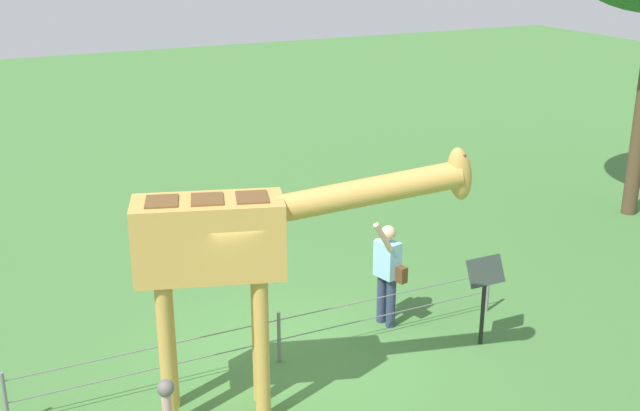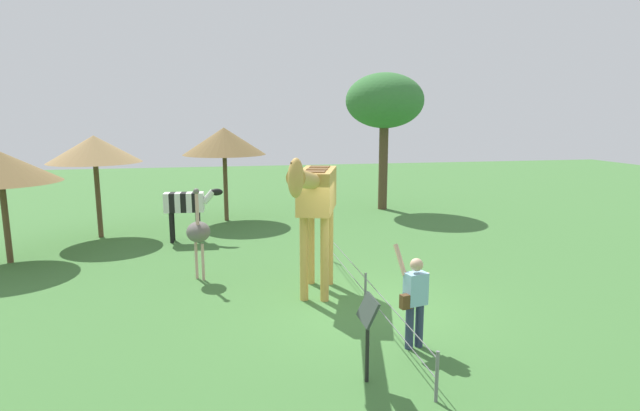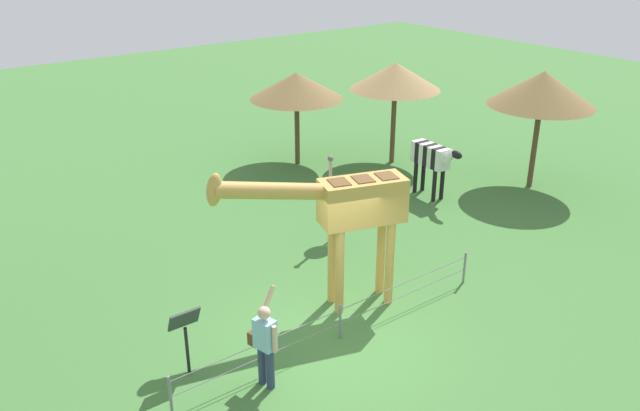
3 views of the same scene
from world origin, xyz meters
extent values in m
plane|color=#427538|center=(0.00, 0.00, 0.00)|extent=(60.00, 60.00, 0.00)
cylinder|color=gold|center=(-0.57, -0.68, 0.93)|extent=(0.18, 0.18, 1.87)
cylinder|color=gold|center=(-0.70, -1.10, 0.93)|extent=(0.18, 0.18, 1.87)
cylinder|color=gold|center=(-1.62, -0.35, 0.93)|extent=(0.18, 0.18, 1.87)
cylinder|color=gold|center=(-1.75, -0.77, 0.93)|extent=(0.18, 0.18, 1.87)
cube|color=gold|center=(-1.16, -0.72, 2.32)|extent=(1.83, 1.18, 0.90)
cube|color=brown|center=(-0.68, -0.87, 2.78)|extent=(0.48, 0.53, 0.02)
cube|color=brown|center=(-1.16, -0.72, 2.78)|extent=(0.48, 0.53, 0.02)
cube|color=brown|center=(-1.64, -0.57, 2.78)|extent=(0.48, 0.53, 0.02)
cylinder|color=gold|center=(0.51, -1.25, 2.76)|extent=(2.35, 1.02, 0.67)
ellipsoid|color=gold|center=(1.61, -1.60, 2.94)|extent=(0.44, 0.36, 0.68)
cylinder|color=brown|center=(1.61, -1.54, 3.12)|extent=(0.05, 0.05, 0.14)
cylinder|color=brown|center=(1.61, -1.66, 3.12)|extent=(0.05, 0.05, 0.14)
cylinder|color=navy|center=(1.90, 0.28, 0.39)|extent=(0.14, 0.14, 0.78)
cylinder|color=navy|center=(1.85, 0.48, 0.39)|extent=(0.14, 0.14, 0.78)
cube|color=#8CBFE0|center=(1.87, 0.38, 1.06)|extent=(0.32, 0.41, 0.55)
sphere|color=#D8AD8C|center=(1.87, 0.38, 1.47)|extent=(0.22, 0.22, 0.22)
cylinder|color=#D8AD8C|center=(1.67, 0.17, 1.51)|extent=(0.38, 0.16, 0.50)
cylinder|color=#D8AD8C|center=(1.82, 0.59, 1.05)|extent=(0.08, 0.08, 0.50)
cube|color=brown|center=(1.97, 0.18, 0.88)|extent=(0.16, 0.22, 0.24)
cylinder|color=black|center=(-6.58, -3.53, 0.47)|extent=(0.12, 0.12, 0.95)
cylinder|color=black|center=(-6.28, -3.55, 0.47)|extent=(0.12, 0.12, 0.95)
cylinder|color=black|center=(-6.63, -4.33, 0.47)|extent=(0.12, 0.12, 0.95)
cylinder|color=black|center=(-6.33, -4.35, 0.47)|extent=(0.12, 0.12, 0.95)
cube|color=silver|center=(-6.49, -4.45, 1.25)|extent=(0.45, 0.20, 0.60)
cube|color=black|center=(-6.48, -4.28, 1.25)|extent=(0.45, 0.20, 0.60)
cube|color=silver|center=(-6.47, -4.11, 1.25)|extent=(0.45, 0.20, 0.60)
cube|color=black|center=(-6.46, -3.94, 1.25)|extent=(0.45, 0.20, 0.60)
cube|color=silver|center=(-6.45, -3.77, 1.25)|extent=(0.45, 0.20, 0.60)
cube|color=black|center=(-6.44, -3.60, 1.25)|extent=(0.45, 0.20, 0.60)
cube|color=silver|center=(-6.43, -3.42, 1.25)|extent=(0.45, 0.20, 0.60)
cylinder|color=silver|center=(-6.41, -3.19, 1.40)|extent=(0.23, 0.45, 0.47)
ellipsoid|color=black|center=(-6.40, -2.94, 1.55)|extent=(0.20, 0.41, 0.22)
cylinder|color=#CC9E93|center=(-2.47, -3.27, 0.45)|extent=(0.07, 0.07, 0.90)
cylinder|color=#CC9E93|center=(-2.63, -3.43, 0.45)|extent=(0.07, 0.07, 0.90)
ellipsoid|color=#66605B|center=(-2.55, -3.35, 1.18)|extent=(0.70, 0.56, 0.49)
cylinder|color=#CC9E93|center=(-2.40, -3.35, 1.73)|extent=(0.08, 0.08, 0.80)
sphere|color=#66605B|center=(-2.40, -3.35, 2.18)|extent=(0.14, 0.14, 0.14)
cylinder|color=brown|center=(-5.00, -8.45, 1.09)|extent=(0.16, 0.16, 2.18)
cone|color=brown|center=(-5.00, -8.45, 2.60)|extent=(2.97, 2.97, 0.83)
cylinder|color=brown|center=(-9.46, -2.63, 1.24)|extent=(0.16, 0.16, 2.48)
cone|color=brown|center=(-9.46, -2.63, 2.98)|extent=(3.04, 3.04, 0.99)
cylinder|color=brown|center=(-7.58, -6.69, 1.22)|extent=(0.16, 0.16, 2.44)
cone|color=#997A4C|center=(-7.58, -6.69, 2.87)|extent=(2.87, 2.87, 0.85)
cylinder|color=brown|center=(-10.57, 3.89, 1.77)|extent=(0.38, 0.38, 3.55)
ellipsoid|color=#387538|center=(-10.57, 3.89, 4.51)|extent=(3.20, 3.20, 2.24)
cylinder|color=black|center=(2.80, -0.73, 0.47)|extent=(0.06, 0.06, 0.95)
cube|color=#333D38|center=(2.80, -0.73, 1.13)|extent=(0.56, 0.21, 0.38)
cylinder|color=slate|center=(-3.50, 0.06, 0.38)|extent=(0.05, 0.05, 0.75)
cylinder|color=slate|center=(0.00, 0.06, 0.38)|extent=(0.05, 0.05, 0.75)
cylinder|color=slate|center=(3.50, 0.06, 0.38)|extent=(0.05, 0.05, 0.75)
cube|color=slate|center=(0.00, 0.06, 0.64)|extent=(7.00, 0.01, 0.01)
cube|color=slate|center=(0.00, 0.06, 0.34)|extent=(7.00, 0.01, 0.01)
camera|label=1|loc=(-3.68, -8.80, 5.63)|focal=44.55mm
camera|label=2|loc=(9.43, -2.75, 3.92)|focal=28.11mm
camera|label=3|loc=(6.63, 8.23, 7.42)|focal=36.77mm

